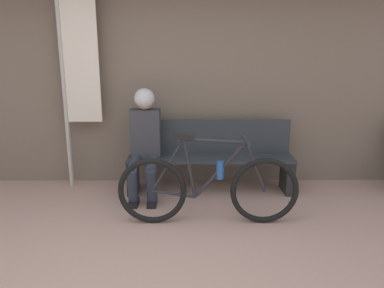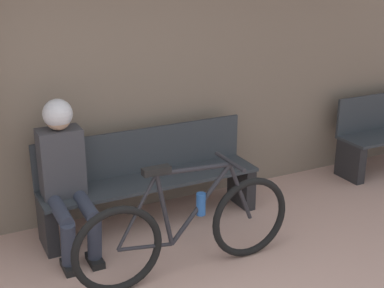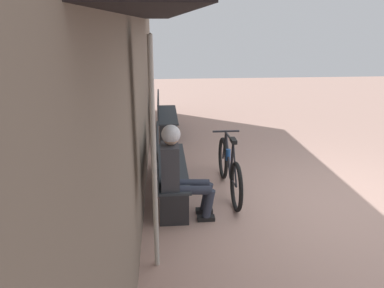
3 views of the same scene
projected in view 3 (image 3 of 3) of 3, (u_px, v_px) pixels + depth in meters
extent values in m
plane|color=tan|center=(328.00, 204.00, 5.12)|extent=(24.00, 24.00, 0.00)
cube|color=#756656|center=(133.00, 91.00, 4.42)|extent=(12.00, 0.12, 3.20)
cube|color=black|center=(155.00, 11.00, 4.16)|extent=(6.60, 0.44, 0.12)
cube|color=#2D3338|center=(172.00, 166.00, 5.36)|extent=(1.93, 0.42, 0.03)
cube|color=#2D3338|center=(158.00, 152.00, 5.28)|extent=(1.93, 0.03, 0.40)
cube|color=#232326|center=(174.00, 209.00, 4.57)|extent=(0.10, 0.36, 0.40)
cube|color=#232326|center=(170.00, 158.00, 6.30)|extent=(0.10, 0.36, 0.40)
torus|color=black|center=(236.00, 187.00, 4.89)|extent=(0.66, 0.06, 0.66)
torus|color=black|center=(223.00, 158.00, 5.91)|extent=(0.66, 0.06, 0.66)
cylinder|color=#232328|center=(229.00, 137.00, 5.29)|extent=(0.58, 0.03, 0.07)
cylinder|color=#232328|center=(228.00, 155.00, 5.43)|extent=(0.50, 0.03, 0.56)
cylinder|color=#232328|center=(232.00, 161.00, 5.15)|extent=(0.14, 0.03, 0.58)
cylinder|color=#232328|center=(233.00, 182.00, 5.09)|extent=(0.41, 0.03, 0.09)
cylinder|color=#232328|center=(235.00, 164.00, 4.95)|extent=(0.32, 0.02, 0.52)
cylinder|color=#232328|center=(224.00, 146.00, 5.74)|extent=(0.22, 0.03, 0.49)
cube|color=black|center=(233.00, 141.00, 5.00)|extent=(0.20, 0.07, 0.05)
cylinder|color=#232328|center=(226.00, 131.00, 5.57)|extent=(0.03, 0.40, 0.03)
cylinder|color=#235199|center=(228.00, 155.00, 5.43)|extent=(0.07, 0.07, 0.17)
cylinder|color=#2D3342|center=(193.00, 190.00, 4.57)|extent=(0.11, 0.46, 0.13)
cylinder|color=#2D3342|center=(209.00, 203.00, 4.65)|extent=(0.11, 0.17, 0.38)
cube|color=black|center=(206.00, 218.00, 4.71)|extent=(0.10, 0.22, 0.06)
cylinder|color=#2D3342|center=(191.00, 183.00, 4.76)|extent=(0.11, 0.46, 0.13)
cylinder|color=#2D3342|center=(207.00, 196.00, 4.84)|extent=(0.11, 0.17, 0.38)
cube|color=black|center=(204.00, 211.00, 4.90)|extent=(0.10, 0.22, 0.06)
cube|color=#38383D|center=(170.00, 166.00, 4.56)|extent=(0.34, 0.22, 0.55)
sphere|color=tan|center=(171.00, 137.00, 4.44)|extent=(0.20, 0.20, 0.20)
sphere|color=silver|center=(171.00, 134.00, 4.43)|extent=(0.23, 0.23, 0.23)
cube|color=#2D3338|center=(167.00, 114.00, 8.32)|extent=(1.81, 0.42, 0.03)
cube|color=#2D3338|center=(158.00, 105.00, 8.23)|extent=(1.81, 0.03, 0.40)
cube|color=#232326|center=(168.00, 135.00, 7.58)|extent=(0.10, 0.36, 0.40)
cube|color=#232326|center=(167.00, 115.00, 9.19)|extent=(0.10, 0.36, 0.40)
cylinder|color=#B7B2A8|center=(154.00, 161.00, 3.50)|extent=(0.05, 0.05, 2.28)
cube|color=silver|center=(153.00, 113.00, 3.59)|extent=(0.40, 0.02, 1.47)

